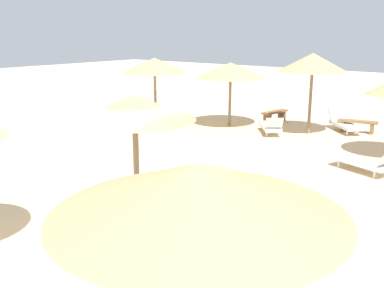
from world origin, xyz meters
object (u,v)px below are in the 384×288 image
(parasol_6, at_px, (199,190))
(parasol_9, at_px, (135,108))
(parasol_0, at_px, (231,70))
(bench_1, at_px, (357,124))
(bench_0, at_px, (275,114))
(lounger_3, at_px, (344,124))
(lounger_2, at_px, (366,162))
(parasol_8, at_px, (155,66))
(parasol_3, at_px, (313,63))
(lounger_0, at_px, (271,126))

(parasol_6, distance_m, parasol_9, 4.81)
(parasol_0, relative_size, bench_1, 1.88)
(parasol_9, bearing_deg, bench_0, 104.96)
(parasol_6, height_order, bench_1, parasol_6)
(parasol_6, height_order, lounger_3, parasol_6)
(parasol_6, distance_m, lounger_2, 9.82)
(lounger_3, relative_size, bench_1, 1.15)
(bench_0, bearing_deg, parasol_9, -75.04)
(parasol_8, height_order, bench_1, parasol_8)
(parasol_8, bearing_deg, parasol_9, -48.90)
(parasol_8, distance_m, parasol_9, 10.55)
(parasol_3, bearing_deg, bench_1, 43.96)
(parasol_8, xyz_separation_m, lounger_3, (6.97, 3.55, -2.17))
(parasol_0, xyz_separation_m, parasol_3, (3.25, 0.71, 0.41))
(parasol_6, relative_size, bench_0, 1.85)
(parasol_8, bearing_deg, lounger_2, -8.31)
(parasol_6, xyz_separation_m, parasol_8, (-10.77, 10.86, 0.02))
(lounger_0, height_order, lounger_2, lounger_0)
(parasol_9, bearing_deg, parasol_6, -37.23)
(parasol_0, bearing_deg, parasol_3, 12.27)
(parasol_6, distance_m, lounger_0, 13.68)
(bench_0, bearing_deg, parasol_3, -30.21)
(lounger_2, height_order, lounger_3, lounger_3)
(parasol_3, height_order, bench_0, parasol_3)
(parasol_8, distance_m, lounger_2, 9.77)
(parasol_3, relative_size, bench_0, 2.03)
(parasol_9, bearing_deg, lounger_2, 69.28)
(parasol_3, relative_size, parasol_8, 1.10)
(parasol_0, xyz_separation_m, lounger_3, (4.20, 1.94, -2.02))
(parasol_0, height_order, bench_1, parasol_0)
(parasol_6, relative_size, parasol_8, 1.01)
(lounger_0, xyz_separation_m, bench_0, (-1.05, 2.27, 0.02))
(lounger_0, relative_size, bench_0, 1.20)
(lounger_3, bearing_deg, bench_1, 16.49)
(lounger_0, bearing_deg, parasol_9, -77.63)
(parasol_9, distance_m, bench_1, 11.85)
(parasol_6, xyz_separation_m, parasol_9, (-3.83, 2.91, -0.02))
(parasol_8, relative_size, lounger_3, 1.59)
(parasol_0, height_order, lounger_3, parasol_0)
(lounger_0, bearing_deg, bench_0, 114.81)
(parasol_3, distance_m, lounger_0, 2.86)
(parasol_6, relative_size, lounger_2, 1.45)
(lounger_2, distance_m, bench_0, 7.45)
(lounger_0, bearing_deg, parasol_8, -165.07)
(bench_0, bearing_deg, lounger_3, -0.53)
(lounger_2, bearing_deg, parasol_8, 171.69)
(parasol_6, bearing_deg, bench_0, 115.58)
(parasol_6, xyz_separation_m, lounger_3, (-3.79, 14.41, -2.15))
(parasol_3, xyz_separation_m, parasol_8, (-6.02, -2.32, -0.26))
(lounger_3, height_order, bench_1, lounger_3)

